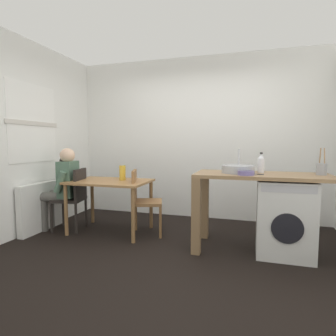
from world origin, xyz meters
TOP-DOWN VIEW (x-y plane):
  - ground_plane at (0.00, 0.00)m, footprint 5.46×5.46m
  - wall_back at (0.00, 1.75)m, footprint 4.60×0.10m
  - wall_window_side at (-2.15, 0.00)m, footprint 0.12×3.80m
  - radiator at (-2.02, 0.30)m, footprint 0.10×0.80m
  - dining_table at (-1.04, 0.56)m, footprint 1.10×0.76m
  - chair_person_seat at (-1.58, 0.47)m, footprint 0.47×0.47m
  - chair_opposite at (-0.56, 0.58)m, footprint 0.51×0.51m
  - seated_person at (-1.74, 0.44)m, footprint 0.54×0.54m
  - kitchen_counter at (0.79, 0.40)m, footprint 1.50×0.68m
  - washing_machine at (1.26, 0.40)m, footprint 0.60×0.61m
  - sink_basin at (0.74, 0.40)m, footprint 0.38×0.38m
  - tap at (0.74, 0.58)m, footprint 0.02×0.02m
  - bottle_tall_green at (1.00, 0.53)m, footprint 0.08×0.08m
  - mixing_bowl at (0.83, 0.20)m, footprint 0.18×0.18m
  - utensil_crock at (1.63, 0.45)m, footprint 0.11×0.11m
  - vase at (-0.89, 0.66)m, footprint 0.09×0.09m
  - scissors at (0.95, 0.30)m, footprint 0.15×0.06m

SIDE VIEW (x-z plane):
  - ground_plane at x=0.00m, z-range 0.00..0.00m
  - radiator at x=-2.02m, z-range 0.00..0.70m
  - washing_machine at x=1.26m, z-range 0.00..0.86m
  - chair_person_seat at x=-1.58m, z-range 0.06..0.96m
  - chair_opposite at x=-0.56m, z-range 0.06..0.96m
  - dining_table at x=-1.04m, z-range 0.27..1.01m
  - seated_person at x=-1.74m, z-range 0.07..1.27m
  - kitchen_counter at x=0.79m, z-range 0.30..1.22m
  - vase at x=-0.89m, z-range 0.74..0.95m
  - scissors at x=0.95m, z-range 0.92..0.93m
  - mixing_bowl at x=0.83m, z-range 0.92..0.97m
  - sink_basin at x=0.74m, z-range 0.92..1.01m
  - utensil_crock at x=1.63m, z-range 0.84..1.14m
  - bottle_tall_green at x=1.00m, z-range 0.91..1.15m
  - tap at x=0.74m, z-range 0.92..1.20m
  - wall_back at x=0.00m, z-range 0.00..2.70m
  - wall_window_side at x=-2.15m, z-range 0.00..2.70m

